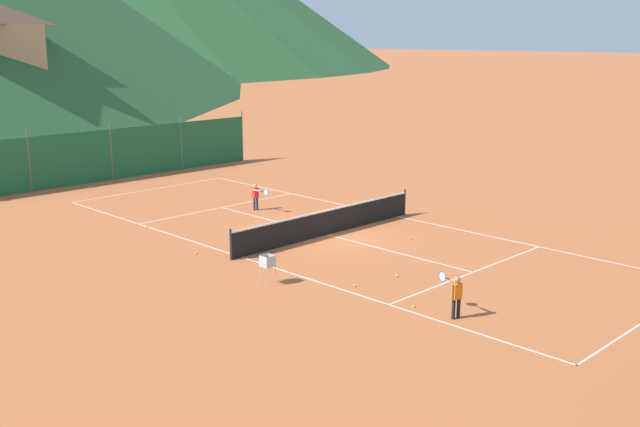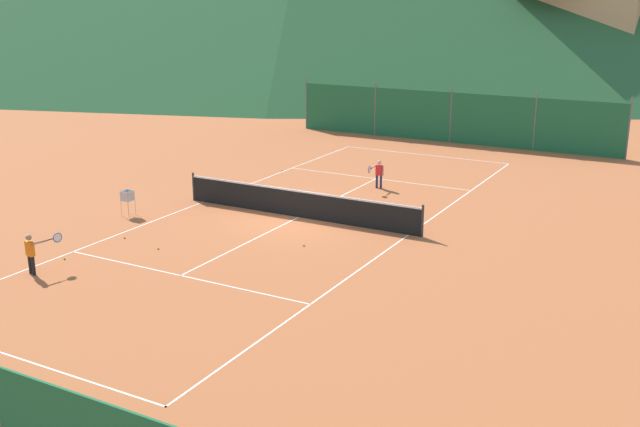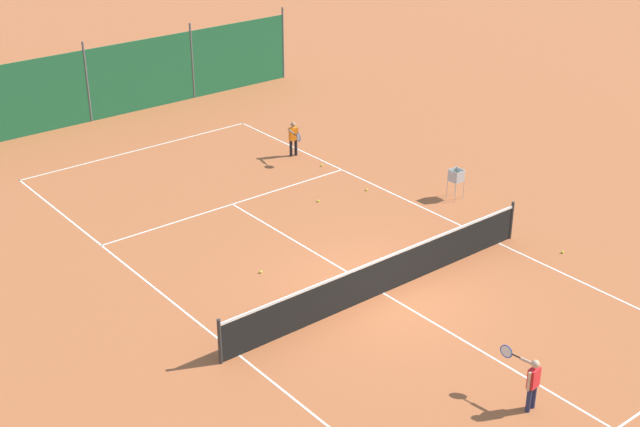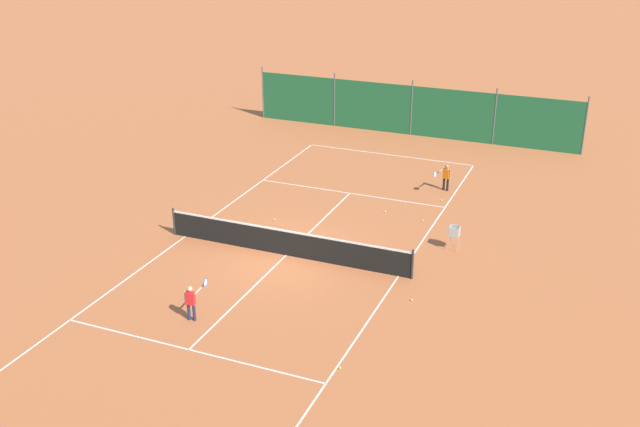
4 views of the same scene
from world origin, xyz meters
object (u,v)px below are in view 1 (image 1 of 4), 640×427
(player_far_baseline, at_px, (456,293))
(tennis_ball_alley_left, at_px, (397,276))
(tennis_ball_mid_court, at_px, (413,306))
(ball_hopper, at_px, (267,263))
(player_far_service, at_px, (256,195))
(tennis_ball_by_net_right, at_px, (196,253))
(tennis_net, at_px, (327,222))
(tennis_ball_service_box, at_px, (147,227))
(tennis_ball_near_corner, at_px, (411,238))
(tennis_ball_alley_right, at_px, (355,285))

(player_far_baseline, xyz_separation_m, tennis_ball_alley_left, (1.60, 3.26, -0.64))
(tennis_ball_mid_court, relative_size, ball_hopper, 0.07)
(tennis_ball_mid_court, height_order, tennis_ball_alley_left, same)
(player_far_service, distance_m, tennis_ball_by_net_right, 6.74)
(player_far_baseline, xyz_separation_m, tennis_ball_mid_court, (-0.17, 1.23, -0.64))
(tennis_net, relative_size, tennis_ball_service_box, 139.09)
(player_far_service, relative_size, ball_hopper, 1.27)
(tennis_ball_near_corner, bearing_deg, tennis_ball_alley_left, -147.29)
(tennis_ball_near_corner, xyz_separation_m, tennis_ball_alley_left, (-3.72, -2.39, 0.00))
(tennis_ball_near_corner, xyz_separation_m, ball_hopper, (-7.00, -0.10, 0.63))
(tennis_ball_by_net_right, height_order, ball_hopper, ball_hopper)
(player_far_baseline, distance_m, tennis_ball_by_net_right, 9.77)
(ball_hopper, bearing_deg, tennis_ball_service_box, 82.50)
(tennis_ball_service_box, bearing_deg, tennis_ball_alley_right, -86.92)
(tennis_ball_alley_right, distance_m, tennis_ball_by_net_right, 6.25)
(player_far_baseline, xyz_separation_m, tennis_ball_near_corner, (5.32, 5.65, -0.64))
(player_far_service, distance_m, ball_hopper, 9.75)
(player_far_baseline, distance_m, ball_hopper, 5.80)
(player_far_baseline, xyz_separation_m, tennis_ball_alley_right, (-0.02, 3.55, -0.64))
(tennis_ball_mid_court, distance_m, tennis_ball_alley_right, 2.32)
(tennis_ball_mid_court, bearing_deg, tennis_ball_alley_left, 48.86)
(tennis_ball_by_net_right, distance_m, tennis_ball_alley_left, 7.03)
(tennis_ball_mid_court, xyz_separation_m, tennis_ball_service_box, (-0.40, 12.67, 0.00))
(player_far_service, height_order, tennis_ball_by_net_right, player_far_service)
(player_far_service, bearing_deg, player_far_baseline, -108.33)
(tennis_ball_mid_court, xyz_separation_m, tennis_ball_near_corner, (5.50, 4.42, 0.00))
(player_far_baseline, relative_size, player_far_service, 1.02)
(player_far_service, relative_size, tennis_ball_near_corner, 17.12)
(tennis_net, bearing_deg, tennis_ball_service_box, 126.61)
(tennis_ball_near_corner, relative_size, ball_hopper, 0.07)
(player_far_baseline, distance_m, tennis_ball_service_box, 13.93)
(tennis_ball_alley_right, xyz_separation_m, ball_hopper, (-1.66, 2.00, 0.63))
(player_far_baseline, height_order, player_far_service, player_far_baseline)
(tennis_ball_alley_right, bearing_deg, tennis_ball_by_net_right, 102.15)
(player_far_baseline, bearing_deg, ball_hopper, 106.79)
(tennis_net, xyz_separation_m, tennis_ball_near_corner, (1.70, -2.59, -0.47))
(tennis_ball_service_box, bearing_deg, tennis_ball_mid_court, -88.18)
(tennis_ball_by_net_right, distance_m, ball_hopper, 4.16)
(tennis_net, distance_m, tennis_ball_alley_right, 5.96)
(player_far_service, xyz_separation_m, tennis_ball_alley_right, (-4.39, -9.65, -0.63))
(player_far_service, relative_size, tennis_ball_service_box, 17.12)
(tennis_net, xyz_separation_m, tennis_ball_service_box, (-4.20, 5.65, -0.47))
(tennis_net, relative_size, tennis_ball_mid_court, 139.09)
(player_far_baseline, bearing_deg, tennis_ball_alley_right, 90.29)
(tennis_ball_service_box, bearing_deg, tennis_ball_by_net_right, -100.11)
(tennis_ball_mid_court, bearing_deg, tennis_ball_near_corner, 38.82)
(player_far_service, bearing_deg, ball_hopper, -128.34)
(tennis_ball_near_corner, bearing_deg, tennis_ball_service_box, 125.58)
(player_far_baseline, bearing_deg, tennis_ball_by_net_right, 97.86)
(player_far_baseline, height_order, tennis_ball_service_box, player_far_baseline)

